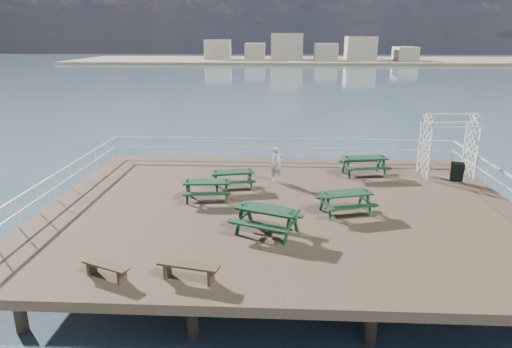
% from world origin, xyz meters
% --- Properties ---
extents(ground, '(18.00, 14.00, 0.30)m').
position_xyz_m(ground, '(0.00, 0.00, -0.15)').
color(ground, brown).
rests_on(ground, ground).
extents(sea_backdrop, '(300.00, 300.00, 9.20)m').
position_xyz_m(sea_backdrop, '(12.54, 134.07, -0.51)').
color(sea_backdrop, '#465D76').
rests_on(sea_backdrop, ground).
extents(railing, '(17.77, 13.76, 1.10)m').
position_xyz_m(railing, '(-0.07, 2.57, 0.87)').
color(railing, silver).
rests_on(railing, ground).
extents(picnic_table_a, '(1.95, 1.63, 0.88)m').
position_xyz_m(picnic_table_a, '(-2.93, 0.41, 0.57)').
color(picnic_table_a, '#153A1D').
rests_on(picnic_table_a, ground).
extents(picnic_table_b, '(2.02, 1.76, 0.85)m').
position_xyz_m(picnic_table_b, '(-2.06, 1.90, 0.54)').
color(picnic_table_b, '#153A1D').
rests_on(picnic_table_b, ground).
extents(picnic_table_c, '(2.26, 1.93, 0.99)m').
position_xyz_m(picnic_table_c, '(3.85, 4.08, 0.63)').
color(picnic_table_c, '#153A1D').
rests_on(picnic_table_c, ground).
extents(picnic_table_d, '(2.50, 2.29, 0.99)m').
position_xyz_m(picnic_table_d, '(-0.47, -2.66, 0.63)').
color(picnic_table_d, '#153A1D').
rests_on(picnic_table_d, ground).
extents(picnic_table_e, '(2.21, 1.96, 0.91)m').
position_xyz_m(picnic_table_e, '(2.34, -0.75, 0.58)').
color(picnic_table_e, '#153A1D').
rests_on(picnic_table_e, ground).
extents(flat_bench_near, '(1.45, 0.88, 0.41)m').
position_xyz_m(flat_bench_near, '(-4.70, -5.80, 0.31)').
color(flat_bench_near, brown).
rests_on(flat_bench_near, ground).
extents(flat_bench_far, '(1.72, 0.74, 0.48)m').
position_xyz_m(flat_bench_far, '(-2.47, -5.80, 0.36)').
color(flat_bench_far, brown).
rests_on(flat_bench_far, ground).
extents(trellis_arbor, '(2.47, 1.48, 2.93)m').
position_xyz_m(trellis_arbor, '(7.60, 4.12, 1.30)').
color(trellis_arbor, silver).
rests_on(trellis_arbor, ground).
extents(sandwich_board, '(0.62, 0.51, 0.89)m').
position_xyz_m(sandwich_board, '(7.80, 3.28, 0.43)').
color(sandwich_board, black).
rests_on(sandwich_board, ground).
extents(person, '(0.66, 0.54, 1.55)m').
position_xyz_m(person, '(-0.20, 2.94, 0.78)').
color(person, silver).
rests_on(person, ground).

